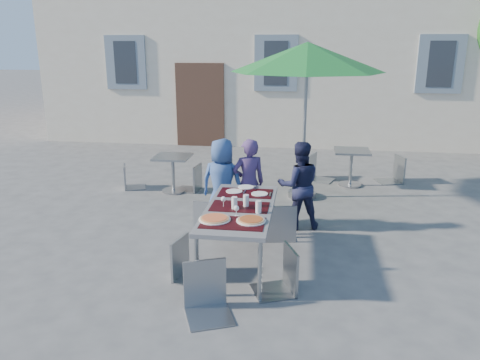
% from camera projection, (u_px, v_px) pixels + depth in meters
% --- Properties ---
extents(ground, '(90.00, 90.00, 0.00)m').
position_uv_depth(ground, '(227.00, 283.00, 5.40)').
color(ground, '#4B4B4D').
rests_on(ground, ground).
extents(dining_table, '(0.80, 1.85, 0.76)m').
position_uv_depth(dining_table, '(240.00, 211.00, 5.70)').
color(dining_table, '#49494E').
rests_on(dining_table, ground).
extents(pizza_near_left, '(0.36, 0.36, 0.03)m').
position_uv_depth(pizza_near_left, '(215.00, 219.00, 5.24)').
color(pizza_near_left, white).
rests_on(pizza_near_left, dining_table).
extents(pizza_near_right, '(0.33, 0.33, 0.03)m').
position_uv_depth(pizza_near_right, '(251.00, 220.00, 5.20)').
color(pizza_near_right, white).
rests_on(pizza_near_right, dining_table).
extents(glassware, '(0.51, 0.42, 0.15)m').
position_uv_depth(glassware, '(243.00, 204.00, 5.56)').
color(glassware, silver).
rests_on(glassware, dining_table).
extents(place_settings, '(0.61, 0.49, 0.01)m').
position_uv_depth(place_settings, '(247.00, 191.00, 6.28)').
color(place_settings, white).
rests_on(place_settings, dining_table).
extents(child_0, '(0.71, 0.53, 1.33)m').
position_uv_depth(child_0, '(222.00, 183.00, 6.98)').
color(child_0, '#324F8A').
rests_on(child_0, ground).
extents(child_1, '(0.58, 0.49, 1.34)m').
position_uv_depth(child_1, '(249.00, 183.00, 6.93)').
color(child_1, '#493266').
rests_on(child_1, ground).
extents(child_2, '(0.70, 0.49, 1.31)m').
position_uv_depth(child_2, '(299.00, 185.00, 6.88)').
color(child_2, '#1C1E3E').
rests_on(child_2, ground).
extents(chair_0, '(0.52, 0.52, 0.92)m').
position_uv_depth(chair_0, '(209.00, 197.00, 6.74)').
color(chair_0, '#93979E').
rests_on(chair_0, ground).
extents(chair_1, '(0.52, 0.52, 0.99)m').
position_uv_depth(chair_1, '(255.00, 194.00, 6.71)').
color(chair_1, gray).
rests_on(chair_1, ground).
extents(chair_2, '(0.52, 0.52, 1.01)m').
position_uv_depth(chair_2, '(280.00, 199.00, 6.45)').
color(chair_2, gray).
rests_on(chair_2, ground).
extents(chair_3, '(0.50, 0.49, 0.92)m').
position_uv_depth(chair_3, '(187.00, 235.00, 5.38)').
color(chair_3, '#8E9499').
rests_on(chair_3, ground).
extents(chair_4, '(0.56, 0.56, 0.96)m').
position_uv_depth(chair_4, '(283.00, 244.00, 5.07)').
color(chair_4, gray).
rests_on(chair_4, ground).
extents(chair_5, '(0.59, 0.59, 1.01)m').
position_uv_depth(chair_5, '(206.00, 259.00, 4.65)').
color(chair_5, gray).
rests_on(chair_5, ground).
extents(patio_umbrella, '(2.60, 2.60, 2.70)m').
position_uv_depth(patio_umbrella, '(307.00, 58.00, 7.79)').
color(patio_umbrella, '#9B9DA2').
rests_on(patio_umbrella, ground).
extents(cafe_table_0, '(0.64, 0.64, 0.69)m').
position_uv_depth(cafe_table_0, '(173.00, 169.00, 8.64)').
color(cafe_table_0, '#9B9DA2').
rests_on(cafe_table_0, ground).
extents(bg_chair_l_0, '(0.49, 0.49, 0.86)m').
position_uv_depth(bg_chair_l_0, '(129.00, 163.00, 8.85)').
color(bg_chair_l_0, gray).
rests_on(bg_chair_l_0, ground).
extents(bg_chair_r_0, '(0.47, 0.47, 0.94)m').
position_uv_depth(bg_chair_r_0, '(192.00, 162.00, 8.69)').
color(bg_chair_r_0, gray).
rests_on(bg_chair_r_0, ground).
extents(cafe_table_1, '(0.66, 0.66, 0.71)m').
position_uv_depth(cafe_table_1, '(351.00, 162.00, 9.02)').
color(cafe_table_1, '#9B9DA2').
rests_on(cafe_table_1, ground).
extents(bg_chair_l_1, '(0.57, 0.57, 1.01)m').
position_uv_depth(bg_chair_l_1, '(318.00, 151.00, 9.38)').
color(bg_chair_l_1, '#8F959A').
rests_on(bg_chair_l_1, ground).
extents(bg_chair_r_1, '(0.56, 0.56, 1.00)m').
position_uv_depth(bg_chair_r_1, '(396.00, 153.00, 9.24)').
color(bg_chair_r_1, gray).
rests_on(bg_chair_r_1, ground).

